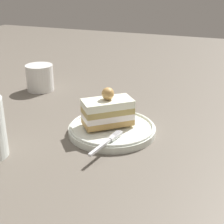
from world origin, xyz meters
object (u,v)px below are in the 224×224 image
(drink_glass_far, at_px, (40,78))
(fork, at_px, (107,142))
(dessert_plate, at_px, (112,129))
(cake_slice, at_px, (107,111))

(drink_glass_far, bearing_deg, fork, -130.58)
(dessert_plate, distance_m, drink_glass_far, 0.36)
(fork, bearing_deg, drink_glass_far, 49.42)
(fork, bearing_deg, cake_slice, 21.90)
(dessert_plate, relative_size, fork, 1.67)
(dessert_plate, relative_size, drink_glass_far, 2.39)
(dessert_plate, height_order, cake_slice, cake_slice)
(cake_slice, height_order, drink_glass_far, cake_slice)
(dessert_plate, xyz_separation_m, fork, (-0.08, -0.02, 0.01))
(cake_slice, height_order, fork, cake_slice)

